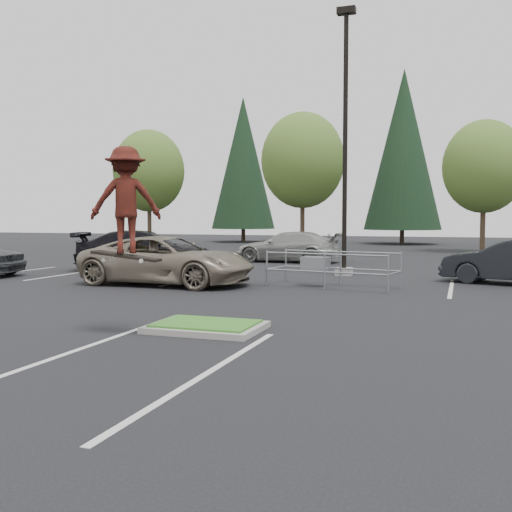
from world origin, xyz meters
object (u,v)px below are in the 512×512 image
(conif_a, at_px, (243,163))
(cart_corral, at_px, (319,264))
(car_l_black, at_px, (143,250))
(decid_b, at_px, (303,163))
(light_pole, at_px, (345,157))
(conif_b, at_px, (403,150))
(car_l_tan, at_px, (167,260))
(car_far_silver, at_px, (287,247))
(decid_c, at_px, (484,170))
(skateboarder, at_px, (125,201))
(decid_a, at_px, (149,173))

(conif_a, xyz_separation_m, cart_corral, (14.44, -31.92, -6.37))
(car_l_black, bearing_deg, decid_b, -26.63)
(light_pole, relative_size, conif_b, 0.70)
(decid_b, height_order, conif_a, conif_a)
(car_l_tan, relative_size, car_far_silver, 1.11)
(car_far_silver, bearing_deg, car_l_black, -34.09)
(decid_c, bearing_deg, car_far_silver, -128.77)
(conif_b, xyz_separation_m, cart_corral, (0.44, -32.42, -7.12))
(cart_corral, relative_size, car_l_tan, 0.74)
(light_pole, bearing_deg, car_l_black, -176.63)
(skateboarder, bearing_deg, cart_corral, -131.48)
(decid_b, bearing_deg, car_l_black, -95.97)
(decid_b, distance_m, skateboarder, 32.09)
(decid_c, distance_m, conif_a, 22.50)
(conif_a, bearing_deg, conif_b, 2.05)
(decid_a, bearing_deg, decid_b, 2.39)
(conif_b, bearing_deg, skateboarder, -91.66)
(light_pole, bearing_deg, decid_b, 109.35)
(decid_b, height_order, decid_c, decid_b)
(decid_c, distance_m, conif_b, 12.51)
(light_pole, xyz_separation_m, decid_b, (-6.51, 18.53, 1.48))
(decid_b, bearing_deg, cart_corral, -73.98)
(light_pole, distance_m, conif_a, 31.63)
(car_far_silver, bearing_deg, decid_a, -129.17)
(conif_b, height_order, car_l_tan, conif_b)
(skateboarder, bearing_deg, decid_c, -134.38)
(decid_c, relative_size, car_l_tan, 1.44)
(conif_b, relative_size, car_l_tan, 2.49)
(light_pole, relative_size, decid_a, 1.14)
(conif_a, xyz_separation_m, car_l_tan, (9.50, -33.00, -6.29))
(light_pole, bearing_deg, car_l_tan, -135.00)
(skateboarder, bearing_deg, light_pole, -128.71)
(decid_c, bearing_deg, conif_a, 153.04)
(cart_corral, height_order, car_far_silver, car_far_silver)
(decid_a, height_order, car_far_silver, decid_a)
(conif_b, bearing_deg, car_l_tan, -97.65)
(decid_b, relative_size, car_l_black, 1.66)
(conif_a, distance_m, car_l_tan, 34.91)
(skateboarder, bearing_deg, decid_b, -112.58)
(decid_c, height_order, skateboarder, decid_c)
(conif_b, bearing_deg, car_l_black, -105.42)
(cart_corral, distance_m, car_l_tan, 5.06)
(conif_a, bearing_deg, cart_corral, -65.66)
(decid_a, distance_m, car_far_silver, 19.45)
(decid_b, distance_m, decid_c, 12.05)
(cart_corral, bearing_deg, skateboarder, -90.51)
(car_l_black, bearing_deg, cart_corral, -132.73)
(decid_b, height_order, car_far_silver, decid_b)
(conif_b, bearing_deg, cart_corral, -89.23)
(decid_c, xyz_separation_m, conif_a, (-19.99, 10.17, 1.84))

